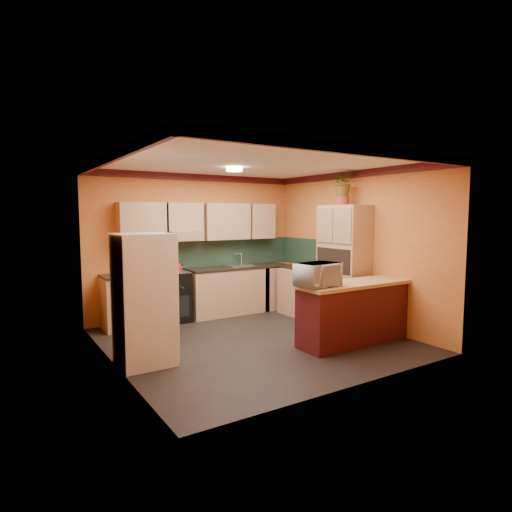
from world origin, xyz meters
The scene contains 15 objects.
room_shell centered at (0.02, 0.28, 2.09)m, with size 4.24×4.24×2.72m.
base_cabinets_back centered at (-0.02, 1.80, 0.44)m, with size 3.65×0.60×0.88m, color tan.
countertop_back centered at (-0.02, 1.80, 0.90)m, with size 3.65×0.62×0.04m, color black.
stove centered at (-0.64, 1.80, 0.46)m, with size 0.58×0.58×0.91m, color black.
kettle centered at (-0.54, 1.75, 1.00)m, with size 0.17×0.17×0.18m, color #B30B12, non-canonical shape.
sink centered at (0.76, 1.80, 0.94)m, with size 0.48×0.40×0.03m, color silver.
base_cabinets_right centered at (1.80, 1.08, 0.44)m, with size 0.60×0.80×0.88m, color tan.
countertop_right centered at (1.80, 1.08, 0.90)m, with size 0.62×0.80×0.04m, color black.
fridge centered at (-1.75, -0.11, 0.85)m, with size 0.68×0.66×1.70m, color silver.
pantry centered at (1.85, 0.00, 1.05)m, with size 0.48×0.90×2.10m, color tan.
fern_pot centered at (1.85, 0.05, 2.18)m, with size 0.22×0.22×0.16m, color maroon.
fern centered at (1.85, 0.05, 2.49)m, with size 0.42×0.37×0.47m, color tan.
breakfast_bar centered at (1.20, -0.90, 0.44)m, with size 1.80×0.55×0.88m, color #481112.
bar_top centered at (1.20, -0.90, 0.91)m, with size 1.90×0.65×0.05m, color tan.
microwave centered at (0.49, -0.90, 1.10)m, with size 0.60×0.41×0.33m, color silver.
Camera 1 is at (-3.43, -5.45, 1.94)m, focal length 30.00 mm.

